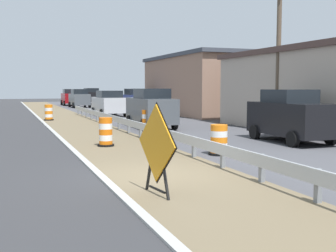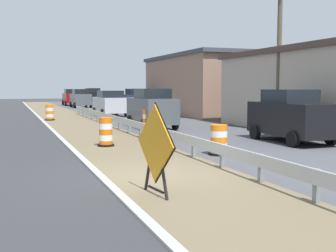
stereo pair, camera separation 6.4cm
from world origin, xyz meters
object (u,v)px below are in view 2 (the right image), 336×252
at_px(car_trailing_far_lane, 110,103).
at_px(car_mid_far_lane, 291,116).
at_px(car_lead_near_lane, 152,108).
at_px(warning_sign_diamond, 155,146).
at_px(traffic_barrel_mid, 147,121).
at_px(car_trailing_near_lane, 137,100).
at_px(traffic_barrel_close, 106,133).
at_px(traffic_barrel_nearest, 219,141).
at_px(car_distant_b, 71,97).
at_px(car_lead_far_lane, 81,98).
at_px(utility_pole_near, 279,47).
at_px(traffic_barrel_far, 50,113).
at_px(car_distant_a, 93,96).

bearing_deg(car_trailing_far_lane, car_mid_far_lane, -170.75).
height_order(car_lead_near_lane, car_trailing_far_lane, car_lead_near_lane).
height_order(warning_sign_diamond, traffic_barrel_mid, warning_sign_diamond).
xyz_separation_m(traffic_barrel_mid, car_trailing_near_lane, (4.39, 16.77, 0.59)).
distance_m(warning_sign_diamond, traffic_barrel_close, 8.02).
distance_m(traffic_barrel_nearest, car_distant_b, 42.80).
bearing_deg(car_distant_b, car_lead_far_lane, -177.78).
bearing_deg(warning_sign_diamond, traffic_barrel_close, -102.48).
bearing_deg(utility_pole_near, car_trailing_far_lane, 108.75).
height_order(car_lead_far_lane, car_trailing_far_lane, car_lead_far_lane).
height_order(traffic_barrel_nearest, car_lead_far_lane, car_lead_far_lane).
distance_m(traffic_barrel_far, car_trailing_far_lane, 6.01).
bearing_deg(traffic_barrel_mid, traffic_barrel_far, 114.06).
xyz_separation_m(car_trailing_far_lane, car_distant_a, (3.57, 26.41, 0.07)).
bearing_deg(car_lead_near_lane, traffic_barrel_mid, 155.80).
xyz_separation_m(car_lead_near_lane, car_lead_far_lane, (0.13, 26.34, -0.07)).
distance_m(warning_sign_diamond, utility_pole_near, 14.67).
distance_m(warning_sign_diamond, traffic_barrel_nearest, 5.89).
distance_m(car_lead_near_lane, car_distant_a, 37.53).
xyz_separation_m(car_lead_near_lane, car_distant_a, (3.62, 37.35, -0.03)).
distance_m(traffic_barrel_nearest, car_mid_far_lane, 4.97).
xyz_separation_m(traffic_barrel_close, car_distant_b, (4.05, 39.25, 0.53)).
relative_size(traffic_barrel_mid, car_lead_near_lane, 0.24).
bearing_deg(traffic_barrel_far, car_lead_near_lane, -57.11).
bearing_deg(traffic_barrel_nearest, traffic_barrel_far, 102.64).
xyz_separation_m(traffic_barrel_far, car_mid_far_lane, (8.53, -15.97, 0.61)).
distance_m(car_lead_near_lane, car_trailing_near_lane, 15.51).
bearing_deg(warning_sign_diamond, car_trailing_near_lane, -113.51).
bearing_deg(traffic_barrel_nearest, car_lead_far_lane, 88.28).
height_order(traffic_barrel_mid, utility_pole_near, utility_pole_near).
height_order(car_trailing_near_lane, car_mid_far_lane, car_mid_far_lane).
relative_size(warning_sign_diamond, car_trailing_near_lane, 0.45).
height_order(warning_sign_diamond, car_trailing_near_lane, car_trailing_near_lane).
height_order(car_lead_near_lane, car_distant_b, car_lead_near_lane).
bearing_deg(car_trailing_near_lane, warning_sign_diamond, -16.44).
bearing_deg(car_lead_near_lane, car_trailing_near_lane, -12.26).
xyz_separation_m(warning_sign_diamond, car_lead_near_lane, (4.80, 14.70, 0.06)).
xyz_separation_m(car_trailing_near_lane, car_distant_a, (0.03, 22.27, 0.01)).
bearing_deg(car_mid_far_lane, traffic_barrel_mid, -145.50).
height_order(warning_sign_diamond, traffic_barrel_nearest, warning_sign_diamond).
bearing_deg(traffic_barrel_mid, utility_pole_near, -25.73).
distance_m(car_lead_far_lane, car_mid_far_lane, 34.73).
bearing_deg(traffic_barrel_close, car_mid_far_lane, -11.02).
height_order(traffic_barrel_mid, car_trailing_near_lane, car_trailing_near_lane).
bearing_deg(car_trailing_far_lane, car_lead_near_lane, 178.71).
distance_m(traffic_barrel_nearest, traffic_barrel_close, 4.75).
relative_size(warning_sign_diamond, car_distant_b, 0.47).
bearing_deg(car_distant_a, car_mid_far_lane, -1.68).
height_order(traffic_barrel_nearest, utility_pole_near, utility_pole_near).
height_order(traffic_barrel_nearest, car_distant_b, car_distant_b).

